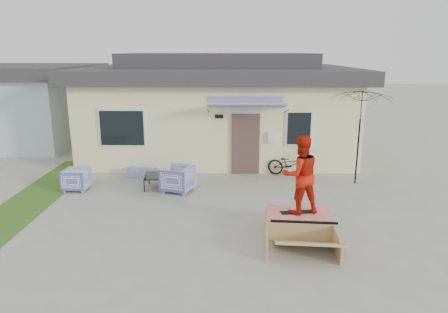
{
  "coord_description": "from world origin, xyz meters",
  "views": [
    {
      "loc": [
        0.44,
        -9.16,
        4.14
      ],
      "look_at": [
        0.3,
        1.8,
        1.3
      ],
      "focal_mm": 32.78,
      "sensor_mm": 36.0,
      "label": 1
    }
  ],
  "objects_px": {
    "armchair_right": "(177,177)",
    "skateboard": "(298,212)",
    "loveseat": "(147,169)",
    "patio_umbrella": "(359,130)",
    "armchair_left": "(77,178)",
    "coffee_table": "(159,181)",
    "skate_ramp": "(298,223)",
    "bicycle": "(291,162)",
    "skater": "(300,173)"
  },
  "relations": [
    {
      "from": "armchair_left",
      "to": "skateboard",
      "type": "bearing_deg",
      "value": -113.49
    },
    {
      "from": "loveseat",
      "to": "skateboard",
      "type": "xyz_separation_m",
      "value": [
        4.39,
        -4.31,
        0.25
      ]
    },
    {
      "from": "armchair_left",
      "to": "bicycle",
      "type": "xyz_separation_m",
      "value": [
        6.73,
        1.49,
        0.14
      ]
    },
    {
      "from": "armchair_left",
      "to": "bicycle",
      "type": "height_order",
      "value": "bicycle"
    },
    {
      "from": "loveseat",
      "to": "skater",
      "type": "distance_m",
      "value": 6.27
    },
    {
      "from": "armchair_right",
      "to": "patio_umbrella",
      "type": "xyz_separation_m",
      "value": [
        5.62,
        0.84,
        1.31
      ]
    },
    {
      "from": "armchair_right",
      "to": "skateboard",
      "type": "bearing_deg",
      "value": 66.31
    },
    {
      "from": "patio_umbrella",
      "to": "skateboard",
      "type": "xyz_separation_m",
      "value": [
        -2.44,
        -3.7,
        -1.23
      ]
    },
    {
      "from": "coffee_table",
      "to": "armchair_right",
      "type": "bearing_deg",
      "value": -25.47
    },
    {
      "from": "patio_umbrella",
      "to": "skate_ramp",
      "type": "distance_m",
      "value": 4.73
    },
    {
      "from": "coffee_table",
      "to": "bicycle",
      "type": "xyz_separation_m",
      "value": [
        4.26,
        1.28,
        0.3
      ]
    },
    {
      "from": "patio_umbrella",
      "to": "skater",
      "type": "bearing_deg",
      "value": -123.43
    },
    {
      "from": "skate_ramp",
      "to": "loveseat",
      "type": "bearing_deg",
      "value": 139.74
    },
    {
      "from": "bicycle",
      "to": "skate_ramp",
      "type": "xyz_separation_m",
      "value": [
        -0.46,
        -4.49,
        -0.26
      ]
    },
    {
      "from": "loveseat",
      "to": "armchair_right",
      "type": "xyz_separation_m",
      "value": [
        1.21,
        -1.45,
        0.18
      ]
    },
    {
      "from": "armchair_right",
      "to": "skater",
      "type": "relative_size",
      "value": 0.48
    },
    {
      "from": "skateboard",
      "to": "skater",
      "type": "distance_m",
      "value": 0.94
    },
    {
      "from": "skate_ramp",
      "to": "skateboard",
      "type": "xyz_separation_m",
      "value": [
        0.0,
        0.05,
        0.27
      ]
    },
    {
      "from": "armchair_left",
      "to": "armchair_right",
      "type": "xyz_separation_m",
      "value": [
        3.09,
        -0.09,
        0.07
      ]
    },
    {
      "from": "coffee_table",
      "to": "loveseat",
      "type": "bearing_deg",
      "value": 117.06
    },
    {
      "from": "coffee_table",
      "to": "bicycle",
      "type": "distance_m",
      "value": 4.46
    },
    {
      "from": "bicycle",
      "to": "patio_umbrella",
      "type": "height_order",
      "value": "patio_umbrella"
    },
    {
      "from": "armchair_left",
      "to": "coffee_table",
      "type": "xyz_separation_m",
      "value": [
        2.47,
        0.21,
        -0.16
      ]
    },
    {
      "from": "loveseat",
      "to": "skate_ramp",
      "type": "height_order",
      "value": "loveseat"
    },
    {
      "from": "bicycle",
      "to": "skateboard",
      "type": "distance_m",
      "value": 4.46
    },
    {
      "from": "coffee_table",
      "to": "skater",
      "type": "xyz_separation_m",
      "value": [
        3.8,
        -3.16,
        1.24
      ]
    },
    {
      "from": "armchair_left",
      "to": "armchair_right",
      "type": "height_order",
      "value": "armchair_right"
    },
    {
      "from": "armchair_right",
      "to": "skater",
      "type": "height_order",
      "value": "skater"
    },
    {
      "from": "armchair_left",
      "to": "patio_umbrella",
      "type": "distance_m",
      "value": 8.86
    },
    {
      "from": "loveseat",
      "to": "patio_umbrella",
      "type": "distance_m",
      "value": 7.02
    },
    {
      "from": "armchair_right",
      "to": "skateboard",
      "type": "distance_m",
      "value": 4.28
    },
    {
      "from": "coffee_table",
      "to": "skate_ramp",
      "type": "distance_m",
      "value": 4.97
    },
    {
      "from": "loveseat",
      "to": "armchair_left",
      "type": "relative_size",
      "value": 1.79
    },
    {
      "from": "armchair_right",
      "to": "skateboard",
      "type": "relative_size",
      "value": 1.04
    },
    {
      "from": "armchair_left",
      "to": "skate_ramp",
      "type": "distance_m",
      "value": 6.95
    },
    {
      "from": "armchair_right",
      "to": "loveseat",
      "type": "bearing_deg",
      "value": -121.82
    },
    {
      "from": "loveseat",
      "to": "patio_umbrella",
      "type": "bearing_deg",
      "value": -171.97
    },
    {
      "from": "bicycle",
      "to": "skater",
      "type": "relative_size",
      "value": 0.88
    },
    {
      "from": "armchair_right",
      "to": "skater",
      "type": "xyz_separation_m",
      "value": [
        3.18,
        -2.86,
        1.01
      ]
    },
    {
      "from": "armchair_left",
      "to": "coffee_table",
      "type": "distance_m",
      "value": 2.49
    },
    {
      "from": "skateboard",
      "to": "armchair_right",
      "type": "bearing_deg",
      "value": 129.38
    },
    {
      "from": "loveseat",
      "to": "armchair_right",
      "type": "distance_m",
      "value": 1.9
    },
    {
      "from": "bicycle",
      "to": "skate_ramp",
      "type": "distance_m",
      "value": 4.52
    },
    {
      "from": "coffee_table",
      "to": "skater",
      "type": "distance_m",
      "value": 5.09
    },
    {
      "from": "coffee_table",
      "to": "skate_ramp",
      "type": "bearing_deg",
      "value": -40.17
    },
    {
      "from": "armchair_left",
      "to": "skateboard",
      "type": "relative_size",
      "value": 0.88
    },
    {
      "from": "loveseat",
      "to": "patio_umbrella",
      "type": "xyz_separation_m",
      "value": [
        6.83,
        -0.61,
        1.49
      ]
    },
    {
      "from": "armchair_left",
      "to": "armchair_right",
      "type": "distance_m",
      "value": 3.1
    },
    {
      "from": "patio_umbrella",
      "to": "skateboard",
      "type": "bearing_deg",
      "value": -123.43
    },
    {
      "from": "patio_umbrella",
      "to": "armchair_left",
      "type": "bearing_deg",
      "value": -175.04
    }
  ]
}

